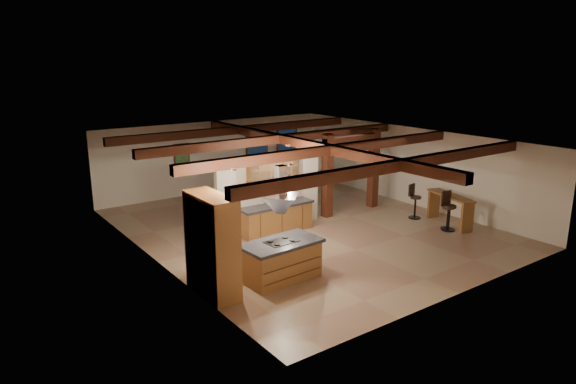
# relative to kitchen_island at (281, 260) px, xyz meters

# --- Properties ---
(ground) EXTENTS (12.00, 12.00, 0.00)m
(ground) POSITION_rel_kitchen_island_xyz_m (2.91, 2.86, -0.50)
(ground) COLOR tan
(ground) RESTS_ON ground
(room_walls) EXTENTS (12.00, 12.00, 12.00)m
(room_walls) POSITION_rel_kitchen_island_xyz_m (2.91, 2.86, 1.28)
(room_walls) COLOR white
(room_walls) RESTS_ON ground
(ceiling_beams) EXTENTS (10.00, 12.00, 0.28)m
(ceiling_beams) POSITION_rel_kitchen_island_xyz_m (2.91, 2.86, 2.26)
(ceiling_beams) COLOR #402210
(ceiling_beams) RESTS_ON room_walls
(timber_posts) EXTENTS (2.50, 0.30, 2.90)m
(timber_posts) POSITION_rel_kitchen_island_xyz_m (5.41, 3.36, 1.26)
(timber_posts) COLOR #402210
(timber_posts) RESTS_ON ground
(partition_wall) EXTENTS (3.80, 0.18, 2.20)m
(partition_wall) POSITION_rel_kitchen_island_xyz_m (1.91, 3.36, 0.60)
(partition_wall) COLOR white
(partition_wall) RESTS_ON ground
(pantry_cabinet) EXTENTS (0.67, 1.60, 2.40)m
(pantry_cabinet) POSITION_rel_kitchen_island_xyz_m (-1.76, 0.26, 0.70)
(pantry_cabinet) COLOR brown
(pantry_cabinet) RESTS_ON ground
(back_counter) EXTENTS (2.50, 0.66, 0.94)m
(back_counter) POSITION_rel_kitchen_island_xyz_m (1.91, 2.97, -0.03)
(back_counter) COLOR brown
(back_counter) RESTS_ON ground
(upper_display_cabinet) EXTENTS (1.80, 0.36, 0.95)m
(upper_display_cabinet) POSITION_rel_kitchen_island_xyz_m (1.91, 3.17, 1.35)
(upper_display_cabinet) COLOR brown
(upper_display_cabinet) RESTS_ON partition_wall
(range_hood) EXTENTS (1.10, 1.10, 1.40)m
(range_hood) POSITION_rel_kitchen_island_xyz_m (0.00, 0.00, 1.28)
(range_hood) COLOR silver
(range_hood) RESTS_ON room_walls
(back_windows) EXTENTS (2.70, 0.07, 1.70)m
(back_windows) POSITION_rel_kitchen_island_xyz_m (5.71, 8.79, 1.00)
(back_windows) COLOR #402210
(back_windows) RESTS_ON room_walls
(framed_art) EXTENTS (0.65, 0.05, 0.85)m
(framed_art) POSITION_rel_kitchen_island_xyz_m (1.41, 8.79, 1.20)
(framed_art) COLOR #402210
(framed_art) RESTS_ON room_walls
(recessed_cans) EXTENTS (3.16, 2.46, 0.03)m
(recessed_cans) POSITION_rel_kitchen_island_xyz_m (0.37, 0.92, 2.37)
(recessed_cans) COLOR silver
(recessed_cans) RESTS_ON room_walls
(kitchen_island) EXTENTS (2.07, 1.18, 1.00)m
(kitchen_island) POSITION_rel_kitchen_island_xyz_m (0.00, 0.00, 0.00)
(kitchen_island) COLOR brown
(kitchen_island) RESTS_ON ground
(dining_table) EXTENTS (2.08, 1.64, 0.64)m
(dining_table) POSITION_rel_kitchen_island_xyz_m (2.80, 5.64, -0.18)
(dining_table) COLOR #3D160F
(dining_table) RESTS_ON ground
(sofa) EXTENTS (2.21, 1.07, 0.62)m
(sofa) POSITION_rel_kitchen_island_xyz_m (5.42, 7.87, -0.19)
(sofa) COLOR black
(sofa) RESTS_ON ground
(microwave) EXTENTS (0.44, 0.32, 0.23)m
(microwave) POSITION_rel_kitchen_island_xyz_m (1.89, 2.97, 0.55)
(microwave) COLOR silver
(microwave) RESTS_ON back_counter
(bar_counter) EXTENTS (1.00, 2.00, 1.02)m
(bar_counter) POSITION_rel_kitchen_island_xyz_m (7.00, 0.27, 0.18)
(bar_counter) COLOR brown
(bar_counter) RESTS_ON ground
(side_table) EXTENTS (0.48, 0.48, 0.57)m
(side_table) POSITION_rel_kitchen_island_xyz_m (6.93, 8.24, -0.22)
(side_table) COLOR #402210
(side_table) RESTS_ON ground
(table_lamp) EXTENTS (0.30, 0.30, 0.36)m
(table_lamp) POSITION_rel_kitchen_island_xyz_m (6.93, 8.24, 0.32)
(table_lamp) COLOR black
(table_lamp) RESTS_ON side_table
(bar_stool_a) EXTENTS (0.41, 0.42, 1.16)m
(bar_stool_a) POSITION_rel_kitchen_island_xyz_m (6.56, 0.05, 0.09)
(bar_stool_a) COLOR black
(bar_stool_a) RESTS_ON ground
(bar_stool_b) EXTENTS (0.44, 0.45, 1.26)m
(bar_stool_b) POSITION_rel_kitchen_island_xyz_m (6.52, -0.03, 0.14)
(bar_stool_b) COLOR black
(bar_stool_b) RESTS_ON ground
(bar_stool_c) EXTENTS (0.41, 0.43, 1.18)m
(bar_stool_c) POSITION_rel_kitchen_island_xyz_m (6.63, 1.46, 0.10)
(bar_stool_c) COLOR black
(bar_stool_c) RESTS_ON ground
(dining_chairs) EXTENTS (1.87, 1.87, 1.15)m
(dining_chairs) POSITION_rel_kitchen_island_xyz_m (2.80, 5.64, 0.08)
(dining_chairs) COLOR #402210
(dining_chairs) RESTS_ON ground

